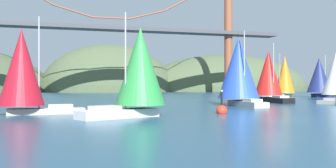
{
  "coord_description": "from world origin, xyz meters",
  "views": [
    {
      "loc": [
        -17.69,
        -27.83,
        2.89
      ],
      "look_at": [
        0.0,
        31.09,
        3.02
      ],
      "focal_mm": 40.93,
      "sensor_mm": 36.0,
      "label": 1
    }
  ],
  "objects_px": {
    "sailboat_crimson_sail": "(23,70)",
    "sailboat_white_mainsail": "(336,75)",
    "channel_buoy": "(222,110)",
    "sailboat_green_sail": "(139,70)",
    "sailboat_blue_spinnaker": "(239,69)",
    "sailboat_red_spinnaker": "(269,75)",
    "sailboat_navy_sail": "(320,76)",
    "sailboat_orange_sail": "(284,76)"
  },
  "relations": [
    {
      "from": "sailboat_red_spinnaker",
      "to": "sailboat_orange_sail",
      "type": "relative_size",
      "value": 0.91
    },
    {
      "from": "sailboat_red_spinnaker",
      "to": "channel_buoy",
      "type": "xyz_separation_m",
      "value": [
        -18.27,
        -21.01,
        -4.12
      ]
    },
    {
      "from": "sailboat_green_sail",
      "to": "sailboat_crimson_sail",
      "type": "bearing_deg",
      "value": 153.43
    },
    {
      "from": "sailboat_blue_spinnaker",
      "to": "sailboat_green_sail",
      "type": "relative_size",
      "value": 1.08
    },
    {
      "from": "sailboat_crimson_sail",
      "to": "sailboat_green_sail",
      "type": "distance_m",
      "value": 11.48
    },
    {
      "from": "sailboat_blue_spinnaker",
      "to": "channel_buoy",
      "type": "height_order",
      "value": "sailboat_blue_spinnaker"
    },
    {
      "from": "sailboat_red_spinnaker",
      "to": "sailboat_orange_sail",
      "type": "distance_m",
      "value": 34.41
    },
    {
      "from": "sailboat_blue_spinnaker",
      "to": "sailboat_crimson_sail",
      "type": "relative_size",
      "value": 1.06
    },
    {
      "from": "sailboat_crimson_sail",
      "to": "sailboat_white_mainsail",
      "type": "height_order",
      "value": "sailboat_white_mainsail"
    },
    {
      "from": "sailboat_white_mainsail",
      "to": "sailboat_navy_sail",
      "type": "height_order",
      "value": "sailboat_navy_sail"
    },
    {
      "from": "sailboat_blue_spinnaker",
      "to": "sailboat_navy_sail",
      "type": "bearing_deg",
      "value": 37.95
    },
    {
      "from": "sailboat_white_mainsail",
      "to": "sailboat_navy_sail",
      "type": "relative_size",
      "value": 0.99
    },
    {
      "from": "sailboat_crimson_sail",
      "to": "sailboat_green_sail",
      "type": "height_order",
      "value": "sailboat_crimson_sail"
    },
    {
      "from": "sailboat_red_spinnaker",
      "to": "channel_buoy",
      "type": "bearing_deg",
      "value": -131.0
    },
    {
      "from": "sailboat_navy_sail",
      "to": "sailboat_blue_spinnaker",
      "type": "bearing_deg",
      "value": -142.05
    },
    {
      "from": "sailboat_red_spinnaker",
      "to": "channel_buoy",
      "type": "distance_m",
      "value": 28.14
    },
    {
      "from": "sailboat_crimson_sail",
      "to": "channel_buoy",
      "type": "xyz_separation_m",
      "value": [
        18.94,
        -4.32,
        -3.98
      ]
    },
    {
      "from": "channel_buoy",
      "to": "sailboat_orange_sail",
      "type": "bearing_deg",
      "value": 50.81
    },
    {
      "from": "sailboat_green_sail",
      "to": "channel_buoy",
      "type": "height_order",
      "value": "sailboat_green_sail"
    },
    {
      "from": "sailboat_blue_spinnaker",
      "to": "sailboat_red_spinnaker",
      "type": "distance_m",
      "value": 12.71
    },
    {
      "from": "sailboat_blue_spinnaker",
      "to": "sailboat_green_sail",
      "type": "height_order",
      "value": "sailboat_blue_spinnaker"
    },
    {
      "from": "sailboat_green_sail",
      "to": "sailboat_blue_spinnaker",
      "type": "bearing_deg",
      "value": 38.48
    },
    {
      "from": "channel_buoy",
      "to": "sailboat_red_spinnaker",
      "type": "bearing_deg",
      "value": 49.0
    },
    {
      "from": "sailboat_blue_spinnaker",
      "to": "sailboat_navy_sail",
      "type": "xyz_separation_m",
      "value": [
        34.69,
        27.06,
        -0.18
      ]
    },
    {
      "from": "sailboat_green_sail",
      "to": "sailboat_orange_sail",
      "type": "xyz_separation_m",
      "value": [
        47.99,
        49.04,
        0.92
      ]
    },
    {
      "from": "sailboat_navy_sail",
      "to": "channel_buoy",
      "type": "bearing_deg",
      "value": -137.28
    },
    {
      "from": "sailboat_orange_sail",
      "to": "sailboat_crimson_sail",
      "type": "bearing_deg",
      "value": -143.0
    },
    {
      "from": "sailboat_red_spinnaker",
      "to": "sailboat_navy_sail",
      "type": "relative_size",
      "value": 0.99
    },
    {
      "from": "sailboat_blue_spinnaker",
      "to": "sailboat_green_sail",
      "type": "distance_m",
      "value": 21.99
    },
    {
      "from": "sailboat_crimson_sail",
      "to": "sailboat_white_mainsail",
      "type": "relative_size",
      "value": 0.98
    },
    {
      "from": "sailboat_white_mainsail",
      "to": "sailboat_red_spinnaker",
      "type": "height_order",
      "value": "sailboat_white_mainsail"
    },
    {
      "from": "sailboat_crimson_sail",
      "to": "sailboat_green_sail",
      "type": "relative_size",
      "value": 1.03
    },
    {
      "from": "sailboat_red_spinnaker",
      "to": "sailboat_orange_sail",
      "type": "bearing_deg",
      "value": 52.28
    },
    {
      "from": "sailboat_blue_spinnaker",
      "to": "channel_buoy",
      "type": "distance_m",
      "value": 16.12
    },
    {
      "from": "sailboat_navy_sail",
      "to": "channel_buoy",
      "type": "xyz_separation_m",
      "value": [
        -43.23,
        -39.91,
        -4.49
      ]
    },
    {
      "from": "sailboat_white_mainsail",
      "to": "sailboat_green_sail",
      "type": "bearing_deg",
      "value": -150.09
    },
    {
      "from": "sailboat_navy_sail",
      "to": "channel_buoy",
      "type": "relative_size",
      "value": 3.73
    },
    {
      "from": "sailboat_blue_spinnaker",
      "to": "sailboat_orange_sail",
      "type": "relative_size",
      "value": 0.95
    },
    {
      "from": "channel_buoy",
      "to": "sailboat_green_sail",
      "type": "bearing_deg",
      "value": -174.6
    },
    {
      "from": "sailboat_blue_spinnaker",
      "to": "sailboat_green_sail",
      "type": "bearing_deg",
      "value": -141.52
    },
    {
      "from": "sailboat_green_sail",
      "to": "sailboat_orange_sail",
      "type": "relative_size",
      "value": 0.87
    },
    {
      "from": "sailboat_crimson_sail",
      "to": "channel_buoy",
      "type": "bearing_deg",
      "value": -12.83
    }
  ]
}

